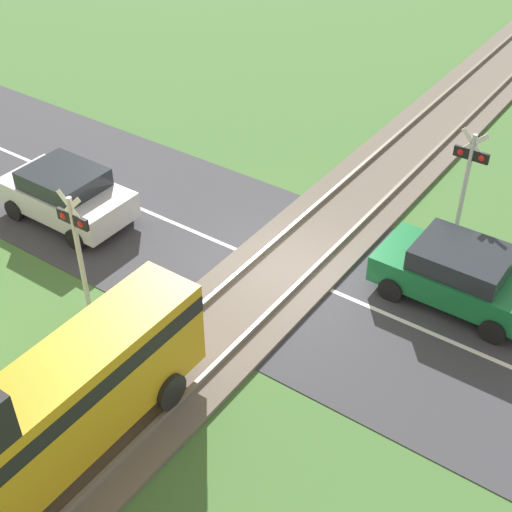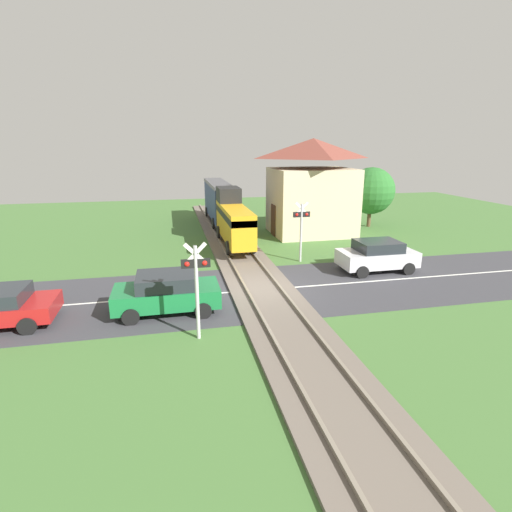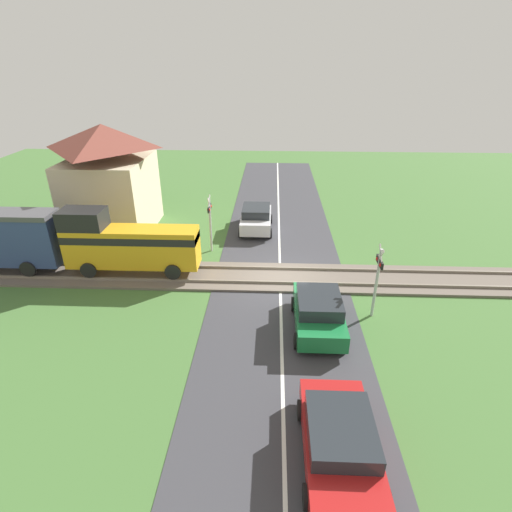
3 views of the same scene
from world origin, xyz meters
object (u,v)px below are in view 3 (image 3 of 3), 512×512
object	(u,v)px
train	(43,240)
station_building	(110,181)
car_far_side	(256,218)
car_near_crossing	(318,311)
crossing_signal_west_approach	(378,273)
car_behind_queue	(340,439)
pedestrian_by_station	(65,246)
crossing_signal_east_approach	(210,217)

from	to	relation	value
train	station_building	xyz separation A→B (m)	(5.83, -1.30, 1.25)
car_far_side	station_building	xyz separation A→B (m)	(-0.29, 8.74, 2.32)
car_near_crossing	car_far_side	size ratio (longest dim) A/B	1.04
train	crossing_signal_west_approach	size ratio (longest dim) A/B	4.59
car_behind_queue	pedestrian_by_station	distance (m)	17.18
pedestrian_by_station	train	bearing A→B (deg)	177.20
car_near_crossing	station_building	bearing A→B (deg)	49.92
crossing_signal_west_approach	car_far_side	bearing A→B (deg)	29.95
pedestrian_by_station	car_far_side	bearing A→B (deg)	-65.81
car_behind_queue	crossing_signal_west_approach	xyz separation A→B (m)	(6.78, -2.37, 1.33)
car_far_side	pedestrian_by_station	distance (m)	10.92
crossing_signal_west_approach	crossing_signal_east_approach	world-z (taller)	same
crossing_signal_west_approach	crossing_signal_east_approach	bearing A→B (deg)	51.92
station_building	car_far_side	bearing A→B (deg)	-88.08
car_far_side	crossing_signal_west_approach	size ratio (longest dim) A/B	1.16
car_behind_queue	pedestrian_by_station	bearing A→B (deg)	48.35
train	car_behind_queue	world-z (taller)	train
train	car_near_crossing	world-z (taller)	train
car_behind_queue	pedestrian_by_station	size ratio (longest dim) A/B	2.43
train	car_behind_queue	size ratio (longest dim) A/B	3.63
car_near_crossing	pedestrian_by_station	bearing A→B (deg)	66.43
car_far_side	crossing_signal_east_approach	distance (m)	4.12
crossing_signal_east_approach	pedestrian_by_station	world-z (taller)	crossing_signal_east_approach
car_far_side	crossing_signal_west_approach	xyz separation A→B (m)	(-9.11, -5.25, 1.24)
car_near_crossing	pedestrian_by_station	distance (m)	14.01
station_building	train	bearing A→B (deg)	167.46
car_far_side	car_near_crossing	bearing A→B (deg)	-164.04
train	car_near_crossing	xyz separation A→B (m)	(-3.95, -12.92, -1.08)
car_behind_queue	train	bearing A→B (deg)	52.91
train	crossing_signal_west_approach	world-z (taller)	train
train	car_behind_queue	bearing A→B (deg)	-127.09
station_building	pedestrian_by_station	size ratio (longest dim) A/B	3.84
train	car_far_side	world-z (taller)	train
car_far_side	car_behind_queue	size ratio (longest dim) A/B	0.91
crossing_signal_east_approach	station_building	xyz separation A→B (m)	(2.85, 6.38, 1.07)
car_far_side	crossing_signal_east_approach	xyz separation A→B (m)	(-3.14, 2.37, 1.24)
car_behind_queue	crossing_signal_west_approach	size ratio (longest dim) A/B	1.27
car_near_crossing	crossing_signal_east_approach	bearing A→B (deg)	37.12
station_building	pedestrian_by_station	world-z (taller)	station_building
train	car_far_side	xyz separation A→B (m)	(6.12, -10.04, -1.07)
crossing_signal_west_approach	car_near_crossing	bearing A→B (deg)	112.22
crossing_signal_east_approach	train	bearing A→B (deg)	111.25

